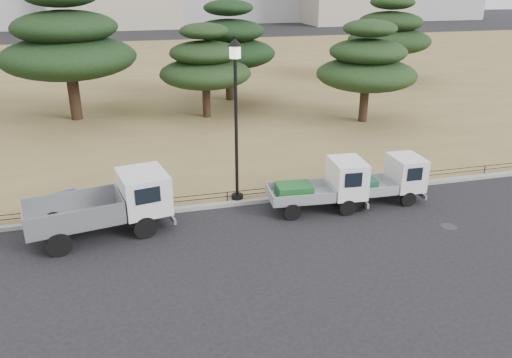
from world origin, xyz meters
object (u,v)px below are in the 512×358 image
object	(u,v)px
truck_large	(108,203)
tarp_pile	(62,208)
street_lamp	(236,95)
truck_kei_front	(324,186)
truck_kei_rear	(386,180)

from	to	relation	value
truck_large	tarp_pile	xyz separation A→B (m)	(-1.71, 1.41, -0.61)
truck_large	tarp_pile	world-z (taller)	truck_large
street_lamp	truck_kei_front	bearing A→B (deg)	-25.27
truck_kei_front	tarp_pile	xyz separation A→B (m)	(-9.83, 1.42, -0.42)
truck_large	street_lamp	size ratio (longest dim) A/B	0.81
truck_kei_front	tarp_pile	distance (m)	9.94
truck_kei_front	street_lamp	world-z (taller)	street_lamp
truck_large	truck_kei_front	world-z (taller)	truck_large
truck_large	street_lamp	bearing A→B (deg)	5.49
truck_large	truck_kei_rear	bearing A→B (deg)	-10.69
truck_kei_rear	tarp_pile	xyz separation A→B (m)	(-12.51, 1.33, -0.36)
truck_large	truck_kei_rear	world-z (taller)	truck_large
tarp_pile	street_lamp	bearing A→B (deg)	0.61
truck_kei_front	truck_kei_rear	bearing A→B (deg)	5.71
truck_kei_rear	tarp_pile	bearing A→B (deg)	175.49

